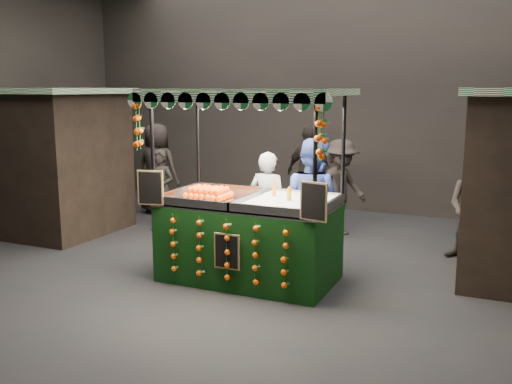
% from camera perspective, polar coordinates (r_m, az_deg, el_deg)
% --- Properties ---
extents(ground, '(12.00, 12.00, 0.00)m').
position_cam_1_polar(ground, '(8.07, -2.94, -8.35)').
color(ground, black).
rests_on(ground, ground).
extents(market_hall, '(12.10, 10.10, 5.05)m').
position_cam_1_polar(market_hall, '(7.69, -3.18, 16.27)').
color(market_hall, black).
rests_on(market_hall, ground).
extents(neighbour_stall_left, '(3.00, 2.20, 2.60)m').
position_cam_1_polar(neighbour_stall_left, '(11.18, -21.06, 3.09)').
color(neighbour_stall_left, black).
rests_on(neighbour_stall_left, ground).
extents(juice_stall, '(2.67, 1.57, 2.59)m').
position_cam_1_polar(juice_stall, '(7.64, -0.73, -3.16)').
color(juice_stall, black).
rests_on(juice_stall, ground).
extents(vendor_grey, '(0.61, 0.40, 1.66)m').
position_cam_1_polar(vendor_grey, '(8.62, 1.19, -1.41)').
color(vendor_grey, gray).
rests_on(vendor_grey, ground).
extents(vendor_blue, '(1.08, 0.94, 1.89)m').
position_cam_1_polar(vendor_blue, '(8.26, 5.61, -1.16)').
color(vendor_blue, navy).
rests_on(vendor_blue, ground).
extents(shopper_0, '(0.55, 0.37, 1.50)m').
position_cam_1_polar(shopper_0, '(10.53, -9.63, 0.16)').
color(shopper_0, black).
rests_on(shopper_0, ground).
extents(shopper_1, '(0.93, 0.80, 1.66)m').
position_cam_1_polar(shopper_1, '(9.10, 21.08, -1.49)').
color(shopper_1, '#2C2724').
rests_on(shopper_1, ground).
extents(shopper_2, '(1.21, 0.85, 1.91)m').
position_cam_1_polar(shopper_2, '(11.11, 5.43, 1.86)').
color(shopper_2, black).
rests_on(shopper_2, ground).
extents(shopper_3, '(1.13, 1.28, 1.72)m').
position_cam_1_polar(shopper_3, '(10.14, 8.47, 0.44)').
color(shopper_3, black).
rests_on(shopper_3, ground).
extents(shopper_4, '(0.95, 0.64, 1.88)m').
position_cam_1_polar(shopper_4, '(12.04, -9.91, 2.34)').
color(shopper_4, black).
rests_on(shopper_4, ground).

